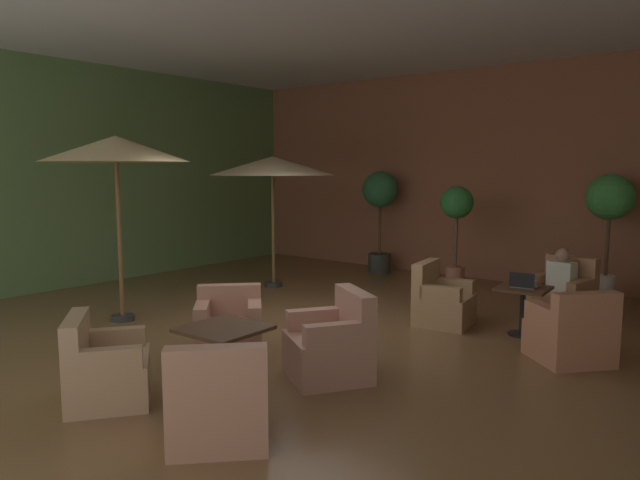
{
  "coord_description": "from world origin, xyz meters",
  "views": [
    {
      "loc": [
        4.93,
        -5.7,
        2.15
      ],
      "look_at": [
        0.0,
        0.52,
        1.18
      ],
      "focal_mm": 32.78,
      "sensor_mm": 36.0,
      "label": 1
    }
  ],
  "objects_px": {
    "armchair_front_left_north": "(562,298)",
    "armchair_front_right_east": "(332,346)",
    "potted_tree_left_corner": "(380,202)",
    "patio_umbrella_center_beige": "(116,150)",
    "potted_tree_mid_left": "(610,207)",
    "cafe_table_front_left": "(523,299)",
    "iced_drink_cup": "(534,283)",
    "open_laptop": "(523,284)",
    "armchair_front_right_north": "(219,404)",
    "armchair_front_left_east": "(441,302)",
    "armchair_front_right_west": "(105,370)",
    "potted_tree_mid_right": "(457,218)",
    "armchair_front_left_south": "(571,334)",
    "cafe_table_front_right": "(224,339)",
    "patron_blue_shirt": "(562,273)",
    "armchair_front_right_south": "(229,330)",
    "patio_umbrella_tall_red": "(273,167)"
  },
  "relations": [
    {
      "from": "armchair_front_left_east",
      "to": "potted_tree_mid_right",
      "type": "height_order",
      "value": "potted_tree_mid_right"
    },
    {
      "from": "potted_tree_mid_left",
      "to": "open_laptop",
      "type": "relative_size",
      "value": 6.24
    },
    {
      "from": "armchair_front_left_north",
      "to": "potted_tree_left_corner",
      "type": "xyz_separation_m",
      "value": [
        -4.18,
        1.75,
        1.14
      ]
    },
    {
      "from": "armchair_front_left_north",
      "to": "armchair_front_right_east",
      "type": "xyz_separation_m",
      "value": [
        -1.19,
        -3.84,
        0.01
      ]
    },
    {
      "from": "open_laptop",
      "to": "patron_blue_shirt",
      "type": "bearing_deg",
      "value": 80.15
    },
    {
      "from": "armchair_front_right_north",
      "to": "armchair_front_left_east",
      "type": "bearing_deg",
      "value": 93.25
    },
    {
      "from": "potted_tree_mid_right",
      "to": "armchair_front_left_east",
      "type": "bearing_deg",
      "value": -69.08
    },
    {
      "from": "armchair_front_left_north",
      "to": "patron_blue_shirt",
      "type": "distance_m",
      "value": 0.37
    },
    {
      "from": "patio_umbrella_center_beige",
      "to": "potted_tree_mid_left",
      "type": "xyz_separation_m",
      "value": [
        5.1,
        5.57,
        -0.87
      ]
    },
    {
      "from": "potted_tree_left_corner",
      "to": "armchair_front_left_north",
      "type": "bearing_deg",
      "value": -22.7
    },
    {
      "from": "armchair_front_right_north",
      "to": "iced_drink_cup",
      "type": "height_order",
      "value": "armchair_front_right_north"
    },
    {
      "from": "armchair_front_right_south",
      "to": "open_laptop",
      "type": "bearing_deg",
      "value": 50.56
    },
    {
      "from": "armchair_front_left_south",
      "to": "iced_drink_cup",
      "type": "xyz_separation_m",
      "value": [
        -0.69,
        0.78,
        0.37
      ]
    },
    {
      "from": "potted_tree_mid_right",
      "to": "iced_drink_cup",
      "type": "bearing_deg",
      "value": -44.07
    },
    {
      "from": "potted_tree_mid_left",
      "to": "cafe_table_front_left",
      "type": "bearing_deg",
      "value": -97.64
    },
    {
      "from": "cafe_table_front_right",
      "to": "patio_umbrella_tall_red",
      "type": "bearing_deg",
      "value": 127.49
    },
    {
      "from": "cafe_table_front_left",
      "to": "patio_umbrella_tall_red",
      "type": "xyz_separation_m",
      "value": [
        -4.68,
        0.32,
        1.71
      ]
    },
    {
      "from": "armchair_front_right_east",
      "to": "patron_blue_shirt",
      "type": "height_order",
      "value": "patron_blue_shirt"
    },
    {
      "from": "potted_tree_left_corner",
      "to": "armchair_front_right_east",
      "type": "bearing_deg",
      "value": -61.84
    },
    {
      "from": "patio_umbrella_tall_red",
      "to": "open_laptop",
      "type": "height_order",
      "value": "patio_umbrella_tall_red"
    },
    {
      "from": "armchair_front_left_north",
      "to": "potted_tree_mid_left",
      "type": "bearing_deg",
      "value": 83.95
    },
    {
      "from": "patron_blue_shirt",
      "to": "armchair_front_right_east",
      "type": "bearing_deg",
      "value": -107.28
    },
    {
      "from": "potted_tree_left_corner",
      "to": "cafe_table_front_left",
      "type": "bearing_deg",
      "value": -35.21
    },
    {
      "from": "armchair_front_left_east",
      "to": "armchair_front_right_north",
      "type": "distance_m",
      "value": 4.31
    },
    {
      "from": "patron_blue_shirt",
      "to": "armchair_front_right_south",
      "type": "bearing_deg",
      "value": -123.02
    },
    {
      "from": "armchair_front_left_north",
      "to": "potted_tree_mid_left",
      "type": "height_order",
      "value": "potted_tree_mid_left"
    },
    {
      "from": "armchair_front_left_north",
      "to": "patio_umbrella_center_beige",
      "type": "xyz_separation_m",
      "value": [
        -4.91,
        -3.86,
        2.08
      ]
    },
    {
      "from": "potted_tree_mid_left",
      "to": "patio_umbrella_center_beige",
      "type": "bearing_deg",
      "value": -132.45
    },
    {
      "from": "armchair_front_right_north",
      "to": "armchair_front_right_west",
      "type": "xyz_separation_m",
      "value": [
        -1.44,
        -0.1,
        -0.01
      ]
    },
    {
      "from": "armchair_front_left_east",
      "to": "iced_drink_cup",
      "type": "height_order",
      "value": "armchair_front_left_east"
    },
    {
      "from": "armchair_front_left_south",
      "to": "patron_blue_shirt",
      "type": "distance_m",
      "value": 1.88
    },
    {
      "from": "patio_umbrella_center_beige",
      "to": "armchair_front_right_west",
      "type": "bearing_deg",
      "value": -35.89
    },
    {
      "from": "potted_tree_left_corner",
      "to": "potted_tree_mid_left",
      "type": "distance_m",
      "value": 4.36
    },
    {
      "from": "armchair_front_right_west",
      "to": "patio_umbrella_tall_red",
      "type": "bearing_deg",
      "value": 116.3
    },
    {
      "from": "armchair_front_left_south",
      "to": "patio_umbrella_center_beige",
      "type": "height_order",
      "value": "patio_umbrella_center_beige"
    },
    {
      "from": "potted_tree_left_corner",
      "to": "potted_tree_mid_right",
      "type": "bearing_deg",
      "value": -21.19
    },
    {
      "from": "patio_umbrella_tall_red",
      "to": "potted_tree_mid_left",
      "type": "height_order",
      "value": "patio_umbrella_tall_red"
    },
    {
      "from": "armchair_front_left_east",
      "to": "armchair_front_right_south",
      "type": "relative_size",
      "value": 0.84
    },
    {
      "from": "armchair_front_left_north",
      "to": "iced_drink_cup",
      "type": "xyz_separation_m",
      "value": [
        -0.08,
        -1.0,
        0.36
      ]
    },
    {
      "from": "armchair_front_right_west",
      "to": "patron_blue_shirt",
      "type": "bearing_deg",
      "value": 66.34
    },
    {
      "from": "patron_blue_shirt",
      "to": "iced_drink_cup",
      "type": "relative_size",
      "value": 5.6
    },
    {
      "from": "iced_drink_cup",
      "to": "open_laptop",
      "type": "relative_size",
      "value": 0.33
    },
    {
      "from": "armchair_front_right_north",
      "to": "armchair_front_left_south",
      "type": "bearing_deg",
      "value": 66.64
    },
    {
      "from": "armchair_front_left_east",
      "to": "patron_blue_shirt",
      "type": "bearing_deg",
      "value": 43.42
    },
    {
      "from": "armchair_front_left_north",
      "to": "iced_drink_cup",
      "type": "height_order",
      "value": "armchair_front_left_north"
    },
    {
      "from": "armchair_front_left_north",
      "to": "cafe_table_front_right",
      "type": "xyz_separation_m",
      "value": [
        -1.8,
        -4.76,
        0.19
      ]
    },
    {
      "from": "armchair_front_right_north",
      "to": "open_laptop",
      "type": "height_order",
      "value": "armchair_front_right_north"
    },
    {
      "from": "armchair_front_right_east",
      "to": "armchair_front_left_north",
      "type": "bearing_deg",
      "value": 72.81
    },
    {
      "from": "armchair_front_left_north",
      "to": "patio_umbrella_tall_red",
      "type": "xyz_separation_m",
      "value": [
        -4.88,
        -0.74,
        1.86
      ]
    },
    {
      "from": "potted_tree_left_corner",
      "to": "open_laptop",
      "type": "xyz_separation_m",
      "value": [
        3.99,
        -2.84,
        -0.78
      ]
    }
  ]
}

